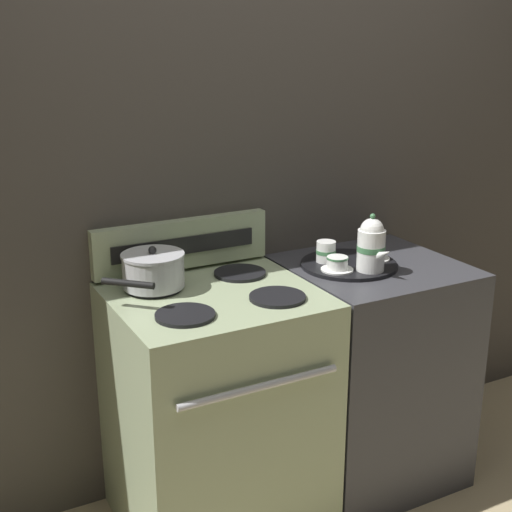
# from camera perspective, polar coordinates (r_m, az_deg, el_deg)

# --- Properties ---
(ground_plane) EXTENTS (6.00, 6.00, 0.00)m
(ground_plane) POSITION_cam_1_polar(r_m,az_deg,el_deg) (2.94, 2.91, -18.33)
(ground_plane) COLOR tan
(wall_back) EXTENTS (6.00, 0.05, 2.20)m
(wall_back) POSITION_cam_1_polar(r_m,az_deg,el_deg) (2.74, -0.27, 4.41)
(wall_back) COLOR #423D38
(wall_back) RESTS_ON ground
(stove) EXTENTS (0.68, 0.64, 0.90)m
(stove) POSITION_cam_1_polar(r_m,az_deg,el_deg) (2.57, -3.14, -12.27)
(stove) COLOR #9EAD84
(stove) RESTS_ON ground
(control_panel) EXTENTS (0.67, 0.05, 0.18)m
(control_panel) POSITION_cam_1_polar(r_m,az_deg,el_deg) (2.60, -5.96, 0.98)
(control_panel) COLOR #9EAD84
(control_panel) RESTS_ON stove
(side_counter) EXTENTS (0.62, 0.61, 0.89)m
(side_counter) POSITION_cam_1_polar(r_m,az_deg,el_deg) (2.88, 9.03, -9.08)
(side_counter) COLOR #38383D
(side_counter) RESTS_ON ground
(saucepan) EXTENTS (0.31, 0.31, 0.14)m
(saucepan) POSITION_cam_1_polar(r_m,az_deg,el_deg) (2.42, -8.25, -1.12)
(saucepan) COLOR #B7B7BC
(saucepan) RESTS_ON stove
(serving_tray) EXTENTS (0.36, 0.36, 0.01)m
(serving_tray) POSITION_cam_1_polar(r_m,az_deg,el_deg) (2.68, 7.44, -0.68)
(serving_tray) COLOR black
(serving_tray) RESTS_ON side_counter
(teapot) EXTENTS (0.10, 0.16, 0.21)m
(teapot) POSITION_cam_1_polar(r_m,az_deg,el_deg) (2.57, 9.23, 0.88)
(teapot) COLOR white
(teapot) RESTS_ON serving_tray
(teacup_left) EXTENTS (0.12, 0.12, 0.05)m
(teacup_left) POSITION_cam_1_polar(r_m,az_deg,el_deg) (2.72, 9.46, 0.25)
(teacup_left) COLOR white
(teacup_left) RESTS_ON serving_tray
(teacup_right) EXTENTS (0.12, 0.12, 0.05)m
(teacup_right) POSITION_cam_1_polar(r_m,az_deg,el_deg) (2.58, 6.52, -0.61)
(teacup_right) COLOR white
(teacup_right) RESTS_ON serving_tray
(creamer_jug) EXTENTS (0.07, 0.07, 0.08)m
(creamer_jug) POSITION_cam_1_polar(r_m,az_deg,el_deg) (2.66, 5.62, 0.36)
(creamer_jug) COLOR white
(creamer_jug) RESTS_ON serving_tray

